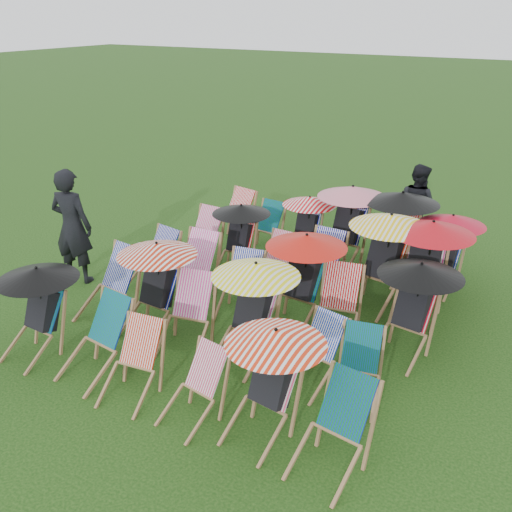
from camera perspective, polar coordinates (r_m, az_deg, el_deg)
The scene contains 33 objects.
ground at distance 8.54m, azimuth 0.46°, elevation -6.26°, with size 100.00×100.00×0.00m, color black.
deckchair_0 at distance 7.95m, azimuth -21.24°, elevation -5.09°, with size 1.04×1.09×1.23m.
deckchair_1 at distance 7.38m, azimuth -15.88°, elevation -8.09°, with size 0.74×0.96×0.97m.
deckchair_2 at distance 6.93m, azimuth -12.40°, elevation -10.43°, with size 0.68×0.87×0.88m.
deckchair_3 at distance 6.47m, azimuth -6.31°, elevation -13.04°, with size 0.66×0.83×0.81m.
deckchair_4 at distance 6.08m, azimuth 1.06°, elevation -12.49°, with size 1.07×1.13×1.27m.
deckchair_5 at distance 5.85m, azimuth 7.67°, elevation -16.93°, with size 0.73×0.94×0.94m.
deckchair_6 at distance 8.65m, azimuth -14.61°, elevation -2.87°, with size 0.79×1.01×1.01m.
deckchair_7 at distance 8.07m, azimuth -10.32°, elevation -2.97°, with size 1.11×1.16×1.31m.
deckchair_8 at distance 7.71m, azimuth -7.03°, elevation -5.87°, with size 0.79×0.99×0.96m.
deckchair_9 at distance 7.29m, azimuth -0.75°, elevation -5.47°, with size 1.13×1.19×1.34m.
deckchair_10 at distance 7.00m, azimuth 5.73°, elevation -9.69°, with size 0.70×0.87×0.84m.
deckchair_11 at distance 6.82m, azimuth 10.09°, elevation -11.06°, with size 0.69×0.85×0.83m.
deckchair_12 at distance 9.42m, azimuth -10.37°, elevation -0.48°, with size 0.76×0.96×0.94m.
deckchair_13 at distance 9.00m, azimuth -6.51°, elevation -1.19°, with size 0.69×0.94×1.00m.
deckchair_14 at distance 8.51m, azimuth -1.61°, elevation -2.94°, with size 0.71×0.90×0.89m.
deckchair_15 at distance 8.11m, azimuth 4.31°, elevation -2.28°, with size 1.15×1.20×1.36m.
deckchair_16 at distance 7.96m, azimuth 8.06°, elevation -4.94°, with size 0.78×0.98×0.96m.
deckchair_17 at distance 7.66m, azimuth 15.16°, elevation -5.06°, with size 1.09×1.16×1.30m.
deckchair_18 at distance 10.25m, azimuth -5.66°, elevation 1.87°, with size 0.67×0.90×0.95m.
deckchair_19 at distance 9.80m, azimuth -1.90°, elevation 1.89°, with size 1.00×1.06×1.18m.
deckchair_20 at distance 9.42m, azimuth 1.78°, elevation -0.45°, with size 0.59×0.79×0.82m.
deckchair_21 at distance 9.12m, azimuth 6.30°, elevation -0.90°, with size 0.68×0.93×0.98m.
deckchair_22 at distance 8.81m, azimuth 12.38°, elevation -0.27°, with size 1.22×1.30×1.45m.
deckchair_23 at distance 8.68m, azimuth 16.39°, elevation -1.10°, with size 1.22×1.29×1.44m.
deckchair_24 at distance 11.18m, azimuth -2.51°, elevation 3.92°, with size 0.81×1.00×0.97m.
deckchair_25 at distance 10.71m, azimuth 0.66°, elevation 2.80°, with size 0.67×0.87×0.89m.
deckchair_26 at distance 10.35m, azimuth 4.90°, elevation 2.94°, with size 0.97×1.02×1.16m.
deckchair_27 at distance 10.10m, azimuth 8.91°, elevation 3.11°, with size 1.21×1.27×1.44m.
deckchair_28 at distance 9.88m, azimuth 13.59°, elevation 2.30°, with size 1.23×1.30×1.46m.
deckchair_29 at distance 9.66m, azimuth 18.27°, elevation 0.51°, with size 1.05×1.11×1.24m.
person_left at distance 9.79m, azimuth -17.91°, elevation 2.83°, with size 0.71×0.46×1.94m, color black.
person_rear at distance 11.27m, azimuth 15.77°, elevation 4.89°, with size 0.78×0.61×1.60m, color black.
Camera 1 is at (3.64, -6.44, 4.26)m, focal length 40.00 mm.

